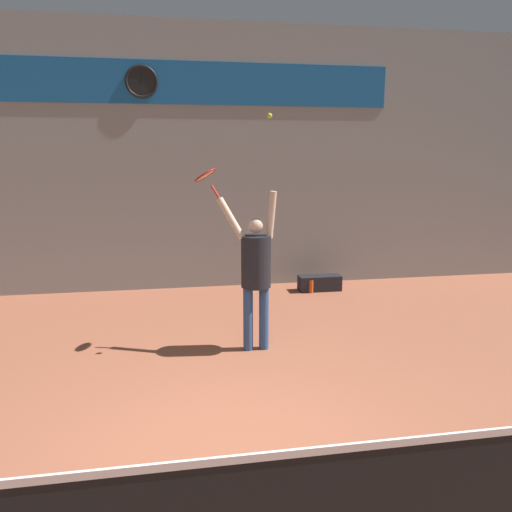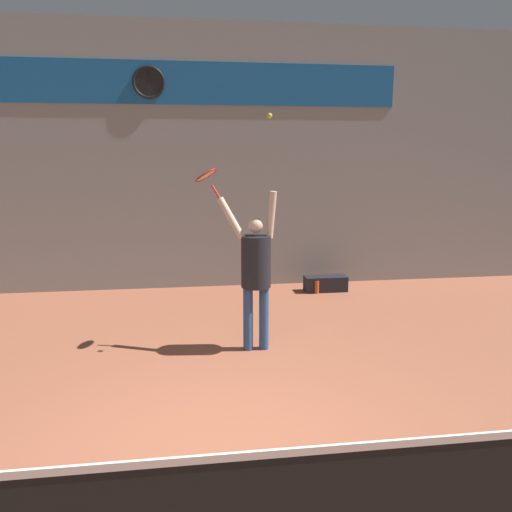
# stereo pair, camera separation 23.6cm
# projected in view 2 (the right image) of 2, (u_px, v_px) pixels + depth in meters

# --- Properties ---
(ground_plane) EXTENTS (18.00, 18.00, 0.00)m
(ground_plane) POSITION_uv_depth(u_px,v_px,m) (219.00, 469.00, 4.20)
(ground_plane) COLOR #9E563D
(back_wall) EXTENTS (18.00, 0.10, 5.00)m
(back_wall) POSITION_uv_depth(u_px,v_px,m) (197.00, 160.00, 9.53)
(back_wall) COLOR gray
(back_wall) RESTS_ON ground_plane
(sponsor_banner) EXTENTS (7.65, 0.02, 0.77)m
(sponsor_banner) POSITION_uv_depth(u_px,v_px,m) (195.00, 83.00, 9.19)
(sponsor_banner) COLOR #195B9E
(scoreboard_clock) EXTENTS (0.59, 0.05, 0.59)m
(scoreboard_clock) POSITION_uv_depth(u_px,v_px,m) (149.00, 82.00, 9.06)
(scoreboard_clock) COLOR black
(tennis_player) EXTENTS (0.79, 0.48, 2.14)m
(tennis_player) POSITION_uv_depth(u_px,v_px,m) (256.00, 268.00, 6.57)
(tennis_player) COLOR #2D4C7F
(tennis_player) RESTS_ON ground_plane
(tennis_racket) EXTENTS (0.40, 0.42, 0.41)m
(tennis_racket) POSITION_uv_depth(u_px,v_px,m) (207.00, 177.00, 6.53)
(tennis_racket) COLOR red
(tennis_ball) EXTENTS (0.07, 0.07, 0.07)m
(tennis_ball) POSITION_uv_depth(u_px,v_px,m) (270.00, 116.00, 6.17)
(tennis_ball) COLOR #CCDB2D
(water_bottle) EXTENTS (0.09, 0.09, 0.29)m
(water_bottle) POSITION_uv_depth(u_px,v_px,m) (317.00, 287.00, 9.48)
(water_bottle) COLOR #D84C19
(water_bottle) RESTS_ON ground_plane
(equipment_bag) EXTENTS (0.81, 0.32, 0.29)m
(equipment_bag) POSITION_uv_depth(u_px,v_px,m) (325.00, 284.00, 9.64)
(equipment_bag) COLOR black
(equipment_bag) RESTS_ON ground_plane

